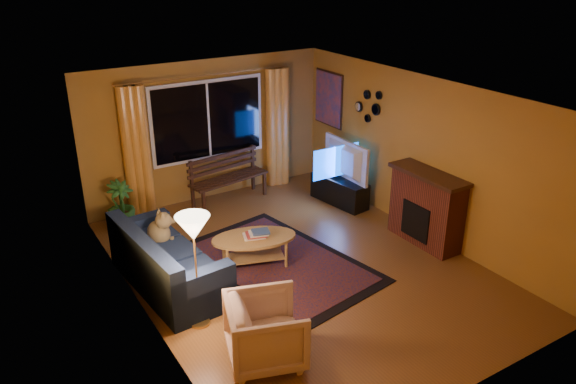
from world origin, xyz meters
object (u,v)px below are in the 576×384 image
coffee_table (254,250)px  sofa (168,258)px  armchair (266,328)px  bench (230,190)px  tv_console (339,191)px  floor_lamp (196,272)px

coffee_table → sofa: bearing=175.0°
armchair → bench: bearing=-2.8°
sofa → coffee_table: sofa is taller
sofa → armchair: armchair is taller
coffee_table → armchair: bearing=-115.1°
sofa → armchair: bearing=-84.7°
bench → sofa: sofa is taller
sofa → tv_console: size_ratio=1.81×
bench → coffee_table: bench is taller
bench → floor_lamp: bearing=-131.2°
bench → floor_lamp: (-1.93, -3.08, 0.50)m
bench → armchair: (-1.57, -4.06, 0.20)m
bench → coffee_table: 2.28m
bench → tv_console: size_ratio=1.31×
armchair → coffee_table: size_ratio=0.69×
coffee_table → tv_console: 2.57m
bench → sofa: size_ratio=0.72×
floor_lamp → armchair: bearing=-69.7°
sofa → coffee_table: size_ratio=1.68×
coffee_table → bench: bearing=72.6°
bench → floor_lamp: size_ratio=1.01×
armchair → coffee_table: armchair is taller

